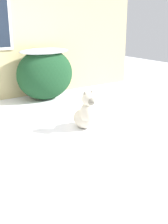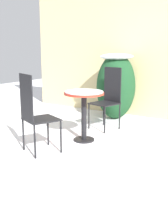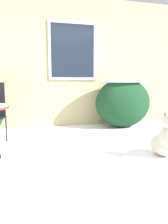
{
  "view_description": "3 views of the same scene",
  "coord_description": "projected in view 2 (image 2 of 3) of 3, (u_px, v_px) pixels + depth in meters",
  "views": [
    {
      "loc": [
        -1.49,
        -3.88,
        1.71
      ],
      "look_at": [
        0.95,
        -0.26,
        0.27
      ],
      "focal_mm": 45.0,
      "sensor_mm": 36.0,
      "label": 1
    },
    {
      "loc": [
        0.75,
        -3.14,
        1.35
      ],
      "look_at": [
        -1.46,
        0.23,
        0.44
      ],
      "focal_mm": 45.0,
      "sensor_mm": 36.0,
      "label": 2
    },
    {
      "loc": [
        -0.96,
        -2.92,
        1.08
      ],
      "look_at": [
        0.0,
        0.6,
        0.55
      ],
      "focal_mm": 35.0,
      "sensor_mm": 36.0,
      "label": 3
    }
  ],
  "objects": [
    {
      "name": "patio_chair_far_side",
      "position": [
        35.0,
        112.0,
        3.61
      ],
      "size": [
        0.53,
        0.53,
        1.05
      ],
      "rotation": [
        0.0,
        0.0,
        2.75
      ],
      "color": "black",
      "rests_on": "ground_plane"
    },
    {
      "name": "patio_table",
      "position": [
        84.0,
        103.0,
        4.1
      ],
      "size": [
        0.58,
        0.58,
        0.75
      ],
      "color": "black",
      "rests_on": "ground_plane"
    },
    {
      "name": "shrub_left",
      "position": [
        116.0,
        85.0,
        5.43
      ],
      "size": [
        0.72,
        0.86,
        1.27
      ],
      "color": "#194223",
      "rests_on": "ground_plane"
    },
    {
      "name": "patio_chair_near_table",
      "position": [
        108.0,
        97.0,
        4.78
      ],
      "size": [
        0.49,
        0.49,
        1.05
      ],
      "rotation": [
        0.0,
        0.0,
        -0.24
      ],
      "color": "black",
      "rests_on": "ground_plane"
    }
  ]
}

